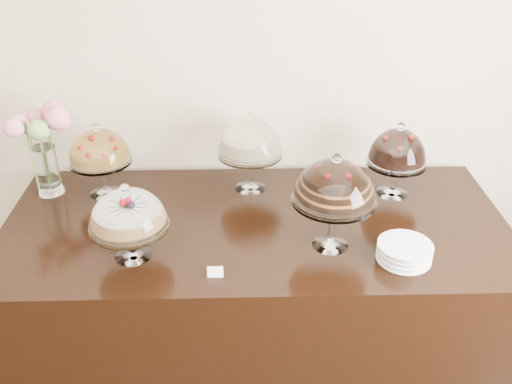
{
  "coord_description": "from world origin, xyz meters",
  "views": [
    {
      "loc": [
        0.29,
        0.36,
        2.26
      ],
      "look_at": [
        0.34,
        2.4,
        1.08
      ],
      "focal_mm": 40.0,
      "sensor_mm": 36.0,
      "label": 1
    }
  ],
  "objects_px": {
    "cake_stand_cheesecake": "(250,140)",
    "cake_stand_dark_choco": "(398,150)",
    "cake_stand_sugar_sponge": "(128,213)",
    "plate_stack": "(404,252)",
    "cake_stand_fruit_tart": "(99,150)",
    "cake_stand_choco_layer": "(335,185)",
    "display_counter": "(256,301)",
    "flower_vase": "(42,138)"
  },
  "relations": [
    {
      "from": "cake_stand_cheesecake",
      "to": "cake_stand_dark_choco",
      "type": "xyz_separation_m",
      "value": [
        0.67,
        -0.07,
        -0.03
      ]
    },
    {
      "from": "cake_stand_sugar_sponge",
      "to": "plate_stack",
      "type": "xyz_separation_m",
      "value": [
        1.07,
        -0.06,
        -0.16
      ]
    },
    {
      "from": "cake_stand_fruit_tart",
      "to": "cake_stand_choco_layer",
      "type": "bearing_deg",
      "value": -24.12
    },
    {
      "from": "cake_stand_choco_layer",
      "to": "cake_stand_fruit_tart",
      "type": "height_order",
      "value": "cake_stand_choco_layer"
    },
    {
      "from": "cake_stand_sugar_sponge",
      "to": "display_counter",
      "type": "bearing_deg",
      "value": 25.27
    },
    {
      "from": "display_counter",
      "to": "plate_stack",
      "type": "bearing_deg",
      "value": -26.72
    },
    {
      "from": "cake_stand_cheesecake",
      "to": "cake_stand_fruit_tart",
      "type": "distance_m",
      "value": 0.69
    },
    {
      "from": "display_counter",
      "to": "cake_stand_cheesecake",
      "type": "distance_m",
      "value": 0.76
    },
    {
      "from": "cake_stand_sugar_sponge",
      "to": "flower_vase",
      "type": "relative_size",
      "value": 0.75
    },
    {
      "from": "cake_stand_choco_layer",
      "to": "cake_stand_sugar_sponge",
      "type": "bearing_deg",
      "value": -176.15
    },
    {
      "from": "cake_stand_dark_choco",
      "to": "cake_stand_fruit_tart",
      "type": "distance_m",
      "value": 1.36
    },
    {
      "from": "cake_stand_cheesecake",
      "to": "display_counter",
      "type": "bearing_deg",
      "value": -86.6
    },
    {
      "from": "cake_stand_choco_layer",
      "to": "plate_stack",
      "type": "bearing_deg",
      "value": -21.77
    },
    {
      "from": "cake_stand_dark_choco",
      "to": "flower_vase",
      "type": "xyz_separation_m",
      "value": [
        -1.62,
        0.05,
        0.05
      ]
    },
    {
      "from": "cake_stand_cheesecake",
      "to": "plate_stack",
      "type": "distance_m",
      "value": 0.87
    },
    {
      "from": "cake_stand_choco_layer",
      "to": "flower_vase",
      "type": "xyz_separation_m",
      "value": [
        -1.26,
        0.47,
        -0.0
      ]
    },
    {
      "from": "cake_stand_cheesecake",
      "to": "cake_stand_sugar_sponge",
      "type": "bearing_deg",
      "value": -131.66
    },
    {
      "from": "display_counter",
      "to": "cake_stand_sugar_sponge",
      "type": "height_order",
      "value": "cake_stand_sugar_sponge"
    },
    {
      "from": "cake_stand_fruit_tart",
      "to": "plate_stack",
      "type": "xyz_separation_m",
      "value": [
        1.28,
        -0.56,
        -0.19
      ]
    },
    {
      "from": "cake_stand_sugar_sponge",
      "to": "cake_stand_cheesecake",
      "type": "bearing_deg",
      "value": 48.34
    },
    {
      "from": "cake_stand_cheesecake",
      "to": "cake_stand_dark_choco",
      "type": "bearing_deg",
      "value": -5.81
    },
    {
      "from": "cake_stand_sugar_sponge",
      "to": "cake_stand_cheesecake",
      "type": "relative_size",
      "value": 0.83
    },
    {
      "from": "cake_stand_fruit_tart",
      "to": "flower_vase",
      "type": "height_order",
      "value": "flower_vase"
    },
    {
      "from": "cake_stand_fruit_tart",
      "to": "flower_vase",
      "type": "distance_m",
      "value": 0.26
    },
    {
      "from": "cake_stand_choco_layer",
      "to": "plate_stack",
      "type": "height_order",
      "value": "cake_stand_choco_layer"
    },
    {
      "from": "cake_stand_choco_layer",
      "to": "flower_vase",
      "type": "bearing_deg",
      "value": 159.63
    },
    {
      "from": "cake_stand_sugar_sponge",
      "to": "cake_stand_dark_choco",
      "type": "relative_size",
      "value": 0.9
    },
    {
      "from": "display_counter",
      "to": "cake_stand_fruit_tart",
      "type": "bearing_deg",
      "value": 159.01
    },
    {
      "from": "cake_stand_dark_choco",
      "to": "cake_stand_fruit_tart",
      "type": "xyz_separation_m",
      "value": [
        -1.36,
        0.04,
        0.0
      ]
    },
    {
      "from": "flower_vase",
      "to": "cake_stand_sugar_sponge",
      "type": "bearing_deg",
      "value": -48.24
    },
    {
      "from": "flower_vase",
      "to": "display_counter",
      "type": "bearing_deg",
      "value": -16.71
    },
    {
      "from": "flower_vase",
      "to": "cake_stand_cheesecake",
      "type": "bearing_deg",
      "value": 0.85
    },
    {
      "from": "plate_stack",
      "to": "cake_stand_dark_choco",
      "type": "bearing_deg",
      "value": 81.56
    },
    {
      "from": "display_counter",
      "to": "flower_vase",
      "type": "distance_m",
      "value": 1.24
    },
    {
      "from": "cake_stand_cheesecake",
      "to": "cake_stand_dark_choco",
      "type": "relative_size",
      "value": 1.08
    },
    {
      "from": "cake_stand_cheesecake",
      "to": "cake_stand_dark_choco",
      "type": "distance_m",
      "value": 0.68
    },
    {
      "from": "display_counter",
      "to": "cake_stand_sugar_sponge",
      "type": "distance_m",
      "value": 0.85
    },
    {
      "from": "cake_stand_dark_choco",
      "to": "plate_stack",
      "type": "xyz_separation_m",
      "value": [
        -0.08,
        -0.52,
        -0.19
      ]
    },
    {
      "from": "cake_stand_sugar_sponge",
      "to": "cake_stand_fruit_tart",
      "type": "bearing_deg",
      "value": 112.74
    },
    {
      "from": "cake_stand_dark_choco",
      "to": "flower_vase",
      "type": "bearing_deg",
      "value": 178.08
    },
    {
      "from": "cake_stand_sugar_sponge",
      "to": "cake_stand_fruit_tart",
      "type": "height_order",
      "value": "cake_stand_fruit_tart"
    },
    {
      "from": "cake_stand_dark_choco",
      "to": "cake_stand_sugar_sponge",
      "type": "bearing_deg",
      "value": -157.84
    }
  ]
}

